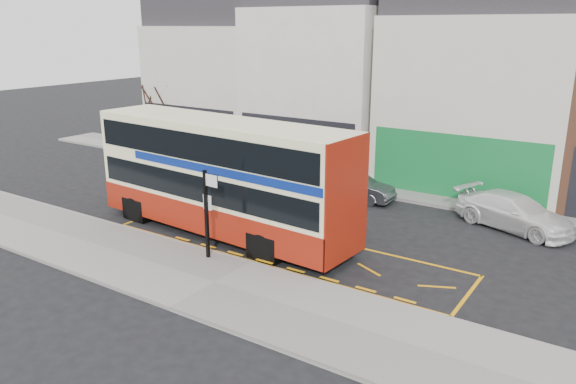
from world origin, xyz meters
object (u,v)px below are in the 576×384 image
Objects in this scene: car_silver at (250,168)px; street_tree_left at (155,94)px; double_decker_bus at (222,176)px; car_white at (514,212)px; street_tree_right at (531,140)px; bus_stop_post at (208,206)px; car_grey at (355,187)px.

car_silver is 10.10m from street_tree_left.
double_decker_bus is 16.24m from street_tree_left.
street_tree_left reaches higher than car_white.
street_tree_right is at bearing 4.07° from street_tree_left.
street_tree_right reaches higher than car_silver.
bus_stop_post reaches higher than car_silver.
car_grey is at bearing -8.01° from street_tree_left.
bus_stop_post reaches higher than car_white.
car_silver is 1.13× the size of car_grey.
car_silver is (-3.95, 6.87, -1.69)m from double_decker_bus.
street_tree_left is (-14.60, 11.68, 1.76)m from bus_stop_post.
car_silver is 13.48m from car_white.
street_tree_left is at bearing 144.83° from bus_stop_post.
bus_stop_post is 12.60m from car_white.
street_tree_left is at bearing 148.88° from double_decker_bus.
bus_stop_post is at bearing -57.24° from double_decker_bus.
car_silver is 0.77× the size of street_tree_left.
double_decker_bus is 2.70× the size of car_silver.
double_decker_bus is 2.09× the size of street_tree_left.
street_tree_left is (-22.80, 2.21, 3.11)m from car_white.
street_tree_left is (-15.51, 2.18, 3.19)m from car_grey.
double_decker_bus is at bearing -130.23° from street_tree_right.
street_tree_left is (-13.27, 9.27, 1.40)m from double_decker_bus.
car_grey is (2.24, 7.09, -1.79)m from double_decker_bus.
street_tree_right is (7.86, 13.28, 1.00)m from bus_stop_post.
car_silver is at bearing 123.12° from bus_stop_post.
car_silver is 0.96× the size of street_tree_right.
street_tree_right reaches higher than bus_stop_post.
street_tree_right is at bearing 53.59° from double_decker_bus.
street_tree_right is at bearing 62.86° from bus_stop_post.
car_grey is at bearing -106.03° from car_silver.
street_tree_left is at bearing 57.60° from car_silver.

